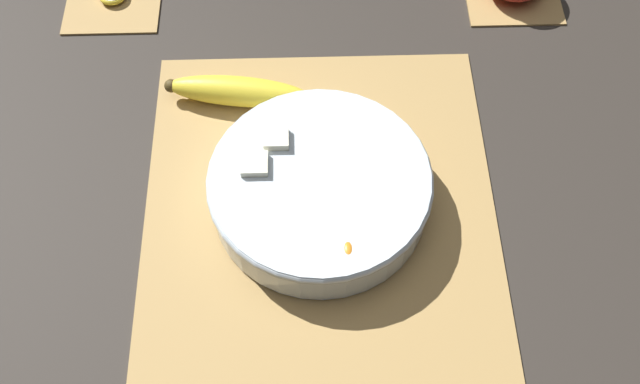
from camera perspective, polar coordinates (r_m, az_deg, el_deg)
The scene contains 4 objects.
ground_plane at distance 0.88m, azimuth 0.00°, elevation -0.96°, with size 6.00×6.00×0.00m, color #2D2823.
bamboo_mat_center at distance 0.88m, azimuth 0.00°, elevation -0.85°, with size 0.45×0.41×0.01m.
fruit_salad_bowl at distance 0.85m, azimuth -0.02°, elevation 0.36°, with size 0.25×0.25×0.07m.
whole_banana at distance 0.95m, azimuth -6.34°, elevation 7.64°, with size 0.06×0.19×0.04m.
Camera 1 is at (0.45, -0.01, 0.76)m, focal length 42.00 mm.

